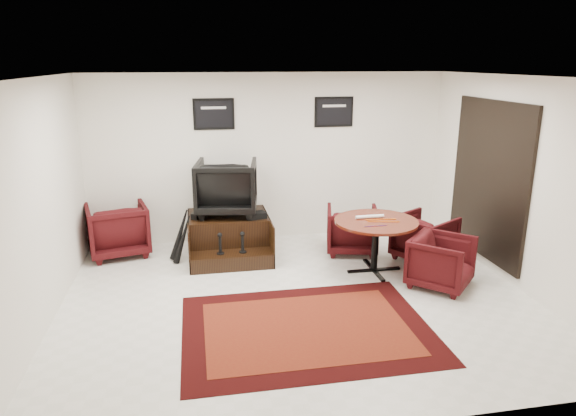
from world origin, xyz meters
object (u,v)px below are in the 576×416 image
Objects in this scene: table_chair_window at (425,235)px; table_chair_corner at (442,260)px; shine_chair at (227,184)px; shine_podium at (229,237)px; meeting_table at (376,227)px; table_chair_back at (352,227)px; armchair_side at (117,227)px.

table_chair_window is 0.98m from table_chair_corner.
table_chair_corner is (-0.20, -0.96, -0.01)m from table_chair_window.
shine_chair is 1.19× the size of table_chair_window.
shine_podium is at bearing 101.39° from table_chair_corner.
meeting_table is 1.47× the size of table_chair_back.
table_chair_corner is at bearing 132.10° from table_chair_back.
table_chair_corner is at bearing -32.16° from shine_podium.
meeting_table is (3.76, -1.40, 0.23)m from armchair_side.
armchair_side is 4.02m from meeting_table.
armchair_side reaches higher than table_chair_window.
table_chair_back is at bearing 30.62° from table_chair_window.
shine_chair reaches higher than armchair_side.
meeting_table is 1.53× the size of table_chair_corner.
table_chair_corner reaches higher than shine_podium.
shine_chair is at bearing 42.26° from table_chair_window.
meeting_table is 0.89m from table_chair_back.
armchair_side is 1.15× the size of table_chair_window.
armchair_side is at bearing 168.99° from shine_podium.
armchair_side reaches higher than shine_podium.
shine_podium is at bearing 7.79° from table_chair_back.
table_chair_corner is (2.75, -1.73, 0.09)m from shine_podium.
table_chair_back is (1.95, -0.22, 0.11)m from shine_podium.
shine_podium is at bearing 98.75° from shine_chair.
shine_podium is at bearing 44.70° from table_chair_window.
table_chair_back is at bearing 71.35° from table_chair_corner.
table_chair_corner is at bearing 154.61° from shine_chair.
shine_podium is 3.05m from table_chair_window.
shine_chair is 3.40m from table_chair_corner.
table_chair_corner is at bearing 141.45° from armchair_side.
armchair_side is 0.76× the size of meeting_table.
table_chair_back is 1.13m from table_chair_window.
shine_chair reaches higher than table_chair_window.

